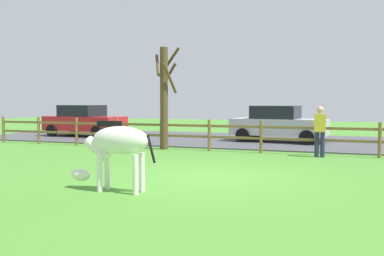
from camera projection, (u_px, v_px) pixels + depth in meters
The scene contains 8 objects.
ground_plane at pixel (208, 177), 10.07m from camera, with size 60.00×60.00×0.00m, color #47842D.
parking_asphalt at pixel (271, 141), 18.81m from camera, with size 28.00×7.40×0.05m, color #47474C.
paddock_fence at pixel (235, 134), 14.93m from camera, with size 20.90×0.11×1.14m.
bare_tree at pixel (164, 95), 15.71m from camera, with size 0.92×0.97×3.84m.
zebra at pixel (117, 145), 8.37m from camera, with size 1.93×0.49×1.41m.
parked_car_silver at pixel (278, 123), 18.17m from camera, with size 4.16×2.24×1.56m.
parked_car_red at pixel (84, 120), 21.07m from camera, with size 4.11×2.11×1.56m.
visitor_near_fence at pixel (320, 129), 13.51m from camera, with size 0.37×0.23×1.64m.
Camera 1 is at (3.00, -9.52, 1.80)m, focal length 39.41 mm.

